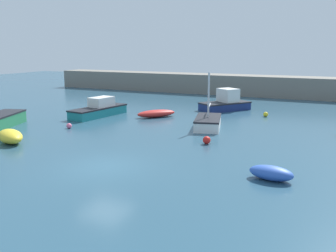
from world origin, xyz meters
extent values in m
cube|color=#284C60|center=(0.00, 0.00, -0.10)|extent=(120.00, 120.00, 0.20)
cube|color=slate|center=(0.00, 32.23, 1.25)|extent=(56.63, 3.80, 2.49)
cube|color=navy|center=(0.40, 19.62, 0.33)|extent=(4.51, 5.11, 0.66)
cube|color=black|center=(0.40, 19.62, 0.72)|extent=(4.60, 5.21, 0.12)
cube|color=silver|center=(0.60, 19.91, 1.36)|extent=(2.35, 2.27, 1.40)
ellipsoid|color=red|center=(-3.90, 13.46, 0.32)|extent=(3.13, 3.41, 0.63)
cube|color=white|center=(1.64, 11.13, 0.35)|extent=(2.75, 4.34, 0.69)
cube|color=black|center=(1.64, 11.13, 0.75)|extent=(2.81, 4.43, 0.12)
cylinder|color=silver|center=(1.64, 11.13, 2.42)|extent=(0.14, 0.14, 3.45)
cylinder|color=silver|center=(1.35, 12.22, 1.52)|extent=(0.69, 2.22, 0.11)
cube|color=teal|center=(-8.71, 11.69, 0.35)|extent=(2.49, 5.84, 0.69)
cube|color=black|center=(-8.71, 11.69, 0.75)|extent=(2.54, 5.96, 0.12)
cube|color=silver|center=(-8.65, 12.11, 1.17)|extent=(1.61, 2.29, 0.95)
ellipsoid|color=#2D56B7|center=(7.99, 1.59, 0.33)|extent=(2.14, 1.25, 0.66)
ellipsoid|color=yellow|center=(-8.19, 1.50, 0.42)|extent=(3.04, 2.51, 0.85)
sphere|color=#EA668C|center=(-7.69, 6.53, 0.20)|extent=(0.39, 0.39, 0.39)
sphere|color=yellow|center=(4.68, 17.68, 0.21)|extent=(0.42, 0.42, 0.42)
sphere|color=red|center=(3.16, 6.50, 0.25)|extent=(0.49, 0.49, 0.49)
camera|label=1|loc=(10.62, -15.06, 5.91)|focal=40.00mm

